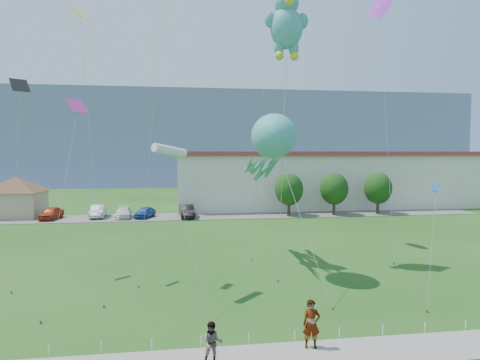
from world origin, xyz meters
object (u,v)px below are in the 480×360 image
Objects in this scene: parked_car_red at (51,213)px; teddy_bear_kite at (287,23)px; warehouse at (373,178)px; pedestrian_left at (311,324)px; parked_car_silver at (98,211)px; parked_car_white at (123,212)px; parked_car_black at (187,211)px; parked_car_blue at (145,212)px; octopus_kite at (269,148)px; pedestrian_right at (212,343)px; pavilion at (16,193)px.

teddy_bear_kite is (22.90, -23.46, 16.50)m from parked_car_red.
pedestrian_left is (-24.54, -46.14, -3.03)m from warehouse.
teddy_bear_kite is at bearing -124.40° from warehouse.
teddy_bear_kite is (17.59, -24.16, 16.47)m from parked_car_silver.
parked_car_black reaches higher than parked_car_white.
parked_car_blue is (5.76, -1.02, -0.10)m from parked_car_silver.
parked_car_black is at bearing 101.51° from octopus_kite.
parked_car_blue is 28.34m from octopus_kite.
pedestrian_right is 0.12× the size of octopus_kite.
parked_car_white is at bearing -166.38° from parked_car_blue.
pavilion reaches higher than pedestrian_left.
parked_car_red is 8.44m from parked_car_white.
pedestrian_left is 0.51× the size of parked_car_blue.
pedestrian_right is at bearing -111.29° from octopus_kite.
parked_car_blue is at bearing 111.85° from octopus_kite.
octopus_kite reaches higher than parked_car_silver.
parked_car_black is 0.36× the size of octopus_kite.
pedestrian_left is 0.43× the size of parked_car_silver.
pedestrian_right is 38.80m from parked_car_white.
teddy_bear_kite is at bearing -56.55° from parked_car_silver.
pedestrian_right reaches higher than parked_car_white.
pedestrian_left is at bearing -70.76° from parked_car_silver.
teddy_bear_kite is at bearing -43.45° from pavilion.
octopus_kite is (21.22, -25.65, 7.58)m from parked_car_red.
teddy_bear_kite reaches higher than parked_car_blue.
parked_car_white is 2.65m from parked_car_blue.
parked_car_silver is at bearing 164.10° from parked_car_white.
parked_car_red is (-45.06, -8.91, -3.33)m from warehouse.
parked_car_red reaches higher than parked_car_white.
teddy_bear_kite is (6.72, -22.56, 16.45)m from parked_car_black.
parked_car_blue is (-33.99, -9.23, -3.40)m from warehouse.
pavilion is 46.20m from pedestrian_right.
pedestrian_left is 36.59m from parked_car_black.
warehouse is 30.78× the size of pedestrian_left.
pavilion is 50.37m from warehouse.
parked_car_blue is at bearing -11.42° from pavilion.
pedestrian_left is (25.46, -40.14, -1.93)m from pavilion.
pedestrian_right is at bearing -114.04° from teddy_bear_kite.
pedestrian_right reaches higher than parked_car_blue.
teddy_bear_kite reaches higher than parked_car_white.
octopus_kite is at bearing -81.20° from parked_car_black.
pavilion is 39.10m from octopus_kite.
parked_car_blue is at bearing 112.69° from pedestrian_left.
octopus_kite is at bearing -48.36° from parked_car_blue.
parked_car_blue is 0.82× the size of parked_car_black.
pedestrian_left reaches higher than parked_car_white.
parked_car_blue is at bearing -12.68° from parked_car_silver.
warehouse is 41.38m from teddy_bear_kite.
octopus_kite is 9.34m from teddy_bear_kite.
parked_car_red is 16.21m from parked_car_black.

